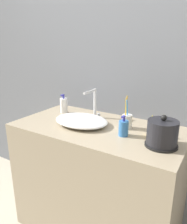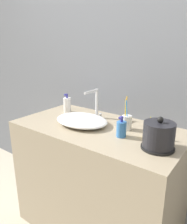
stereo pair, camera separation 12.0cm
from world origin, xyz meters
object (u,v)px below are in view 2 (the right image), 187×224
object	(u,v)px
lotion_bottle	(67,105)
shampoo_bottle	(121,129)
faucet	(96,102)
toothbrush_cup	(127,122)
mouthwash_bottle	(150,130)
electric_kettle	(159,137)

from	to	relation	value
lotion_bottle	shampoo_bottle	xyz separation A→B (m)	(0.62, -0.18, -0.01)
faucet	toothbrush_cup	size ratio (longest dim) A/B	1.01
toothbrush_cup	shampoo_bottle	world-z (taller)	toothbrush_cup
faucet	mouthwash_bottle	world-z (taller)	faucet
electric_kettle	lotion_bottle	world-z (taller)	electric_kettle
electric_kettle	shampoo_bottle	world-z (taller)	electric_kettle
faucet	electric_kettle	size ratio (longest dim) A/B	1.22
toothbrush_cup	lotion_bottle	bearing A→B (deg)	175.01
toothbrush_cup	mouthwash_bottle	world-z (taller)	toothbrush_cup
faucet	toothbrush_cup	world-z (taller)	faucet
electric_kettle	toothbrush_cup	bearing A→B (deg)	151.58
electric_kettle	mouthwash_bottle	world-z (taller)	electric_kettle
lotion_bottle	faucet	bearing A→B (deg)	2.68
toothbrush_cup	mouthwash_bottle	size ratio (longest dim) A/B	1.59
mouthwash_bottle	electric_kettle	bearing A→B (deg)	-48.25
lotion_bottle	mouthwash_bottle	distance (m)	0.78
electric_kettle	toothbrush_cup	distance (m)	0.31
electric_kettle	faucet	bearing A→B (deg)	159.70
faucet	toothbrush_cup	xyz separation A→B (m)	(0.30, -0.07, -0.08)
toothbrush_cup	electric_kettle	bearing A→B (deg)	-28.42
faucet	shampoo_bottle	world-z (taller)	faucet
lotion_bottle	mouthwash_bottle	world-z (taller)	lotion_bottle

